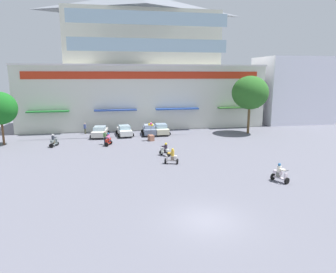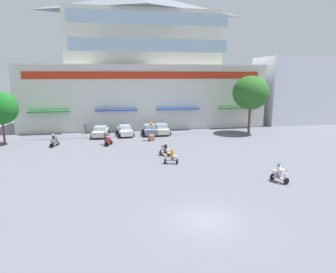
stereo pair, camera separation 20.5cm
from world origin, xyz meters
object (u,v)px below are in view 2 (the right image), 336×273
(scooter_rider_3, at_px, (165,150))
(scooter_rider_4, at_px, (109,140))
(parked_car_3, at_px, (162,129))
(scooter_rider_5, at_px, (279,174))
(plaza_tree_2, at_px, (1,108))
(pedestrian_0, at_px, (105,137))
(balloon_vendor_cart, at_px, (151,134))
(scooter_rider_0, at_px, (171,157))
(scooter_rider_1, at_px, (54,141))
(plaza_tree_1, at_px, (251,93))
(parked_car_1, at_px, (125,131))
(parked_car_0, at_px, (100,131))
(parked_car_2, at_px, (150,130))
(pedestrian_1, at_px, (86,128))

(scooter_rider_3, bearing_deg, scooter_rider_4, 135.51)
(parked_car_3, relative_size, scooter_rider_5, 2.52)
(plaza_tree_2, relative_size, parked_car_3, 1.68)
(pedestrian_0, xyz_separation_m, balloon_vendor_cart, (5.90, 1.11, -0.02))
(scooter_rider_0, bearing_deg, scooter_rider_1, 142.76)
(plaza_tree_1, xyz_separation_m, scooter_rider_1, (-26.68, -3.63, -5.29))
(parked_car_1, distance_m, balloon_vendor_cart, 5.12)
(scooter_rider_0, bearing_deg, plaza_tree_1, 43.04)
(parked_car_0, relative_size, scooter_rider_0, 2.93)
(plaza_tree_2, height_order, scooter_rider_5, plaza_tree_2)
(parked_car_3, xyz_separation_m, pedestrian_0, (-7.88, -5.07, 0.17))
(scooter_rider_1, distance_m, scooter_rider_4, 6.48)
(scooter_rider_0, relative_size, pedestrian_0, 0.93)
(scooter_rider_1, relative_size, scooter_rider_5, 1.03)
(plaza_tree_1, distance_m, parked_car_3, 13.86)
(parked_car_2, distance_m, scooter_rider_3, 11.67)
(plaza_tree_2, height_order, pedestrian_0, plaza_tree_2)
(parked_car_3, relative_size, scooter_rider_3, 2.70)
(parked_car_0, xyz_separation_m, parked_car_2, (6.94, 0.13, 0.02))
(parked_car_2, distance_m, scooter_rider_5, 22.71)
(parked_car_2, bearing_deg, parked_car_0, -178.96)
(plaza_tree_1, height_order, parked_car_1, plaza_tree_1)
(scooter_rider_3, relative_size, scooter_rider_5, 0.93)
(scooter_rider_1, bearing_deg, parked_car_1, 30.68)
(scooter_rider_1, height_order, balloon_vendor_cart, balloon_vendor_cart)
(parked_car_2, height_order, scooter_rider_5, scooter_rider_5)
(scooter_rider_1, xyz_separation_m, pedestrian_0, (6.04, 0.09, 0.28))
(plaza_tree_1, distance_m, balloon_vendor_cart, 15.77)
(plaza_tree_1, distance_m, scooter_rider_3, 18.26)
(scooter_rider_3, bearing_deg, balloon_vendor_cart, 93.94)
(scooter_rider_1, bearing_deg, pedestrian_1, 68.02)
(pedestrian_0, bearing_deg, parked_car_0, 98.94)
(plaza_tree_2, relative_size, scooter_rider_0, 4.23)
(scooter_rider_5, bearing_deg, plaza_tree_2, 145.35)
(scooter_rider_4, xyz_separation_m, pedestrian_0, (-0.41, 0.68, 0.28))
(parked_car_0, xyz_separation_m, scooter_rider_1, (-5.26, -5.04, -0.08))
(plaza_tree_1, bearing_deg, parked_car_2, 173.94)
(scooter_rider_1, bearing_deg, parked_car_3, 20.36)
(parked_car_2, relative_size, scooter_rider_1, 2.51)
(plaza_tree_1, bearing_deg, pedestrian_0, -170.27)
(parked_car_2, bearing_deg, plaza_tree_1, -6.06)
(scooter_rider_0, height_order, scooter_rider_3, scooter_rider_0)
(scooter_rider_3, bearing_deg, scooter_rider_5, -51.20)
(parked_car_3, bearing_deg, plaza_tree_1, -6.86)
(scooter_rider_3, bearing_deg, pedestrian_1, 123.75)
(plaza_tree_1, xyz_separation_m, parked_car_2, (-14.48, 1.54, -5.19))
(scooter_rider_1, distance_m, scooter_rider_5, 25.81)
(scooter_rider_4, distance_m, pedestrian_1, 8.85)
(balloon_vendor_cart, bearing_deg, scooter_rider_1, -174.24)
(parked_car_3, distance_m, pedestrian_1, 11.13)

